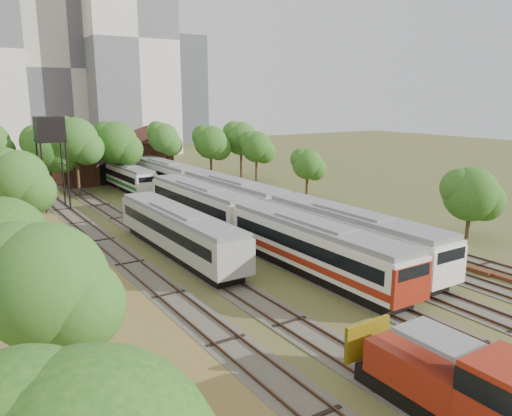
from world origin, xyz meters
TOP-DOWN VIEW (x-y plane):
  - ground at (0.00, 0.00)m, footprint 240.00×240.00m
  - dry_grass_patch at (-18.00, 8.00)m, footprint 14.00×60.00m
  - tracks at (-0.67, 25.00)m, footprint 24.60×80.00m
  - railcar_red_set at (-2.00, 17.15)m, footprint 3.03×34.58m
  - railcar_green_set at (2.00, 26.48)m, footprint 3.15×52.08m
  - railcar_rear at (-2.00, 47.95)m, footprint 2.72×16.08m
  - shunter_locomotive at (-8.00, -7.39)m, footprint 2.62×8.10m
  - old_grey_coach at (-8.00, 17.80)m, footprint 2.88×18.00m
  - water_tower at (-12.57, 40.40)m, footprint 2.93×2.93m
  - rail_pile_near at (8.00, 6.15)m, footprint 0.63×9.48m
  - rail_pile_far at (8.20, 2.60)m, footprint 0.50×7.95m
  - maintenance_shed at (-1.00, 57.98)m, footprint 16.45×11.55m
  - tree_band_far at (-3.32, 49.00)m, footprint 38.47×10.48m
  - tree_band_right at (15.36, 25.59)m, footprint 5.43×39.77m
  - tower_centre at (2.00, 100.00)m, footprint 20.00×18.00m
  - tower_right at (14.00, 92.00)m, footprint 18.00×16.00m
  - tower_far_right at (34.00, 110.00)m, footprint 12.00×12.00m

SIDE VIEW (x-z plane):
  - ground at x=0.00m, z-range 0.00..0.00m
  - dry_grass_patch at x=-18.00m, z-range 0.00..0.04m
  - tracks at x=-0.67m, z-range -0.05..0.14m
  - rail_pile_far at x=8.20m, z-range 0.00..0.26m
  - rail_pile_near at x=8.00m, z-range 0.00..0.32m
  - shunter_locomotive at x=-8.00m, z-range -0.08..3.35m
  - railcar_rear at x=-2.00m, z-range 0.10..3.46m
  - old_grey_coach at x=-8.00m, z-range 0.16..3.72m
  - railcar_red_set at x=-2.00m, z-range 0.11..3.86m
  - railcar_green_set at x=2.00m, z-range 0.11..4.01m
  - maintenance_shed at x=-1.00m, z-range -0.87..6.70m
  - tree_band_right at x=15.36m, z-range 0.74..8.15m
  - tree_band_far at x=-3.32m, z-range 1.42..11.17m
  - water_tower at x=-12.57m, z-range 3.47..13.62m
  - tower_far_right at x=34.00m, z-range 0.00..28.00m
  - tower_centre at x=2.00m, z-range 0.00..36.00m
  - tower_right at x=14.00m, z-range 0.00..48.00m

